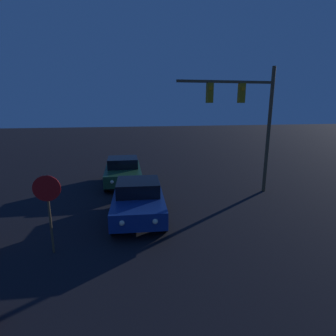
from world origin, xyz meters
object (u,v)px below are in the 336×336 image
(car_far, at_px, (123,171))
(stop_sign, at_px, (48,199))
(traffic_signal_mast, at_px, (248,111))
(car_near, at_px, (138,200))

(car_far, xyz_separation_m, stop_sign, (-2.24, -6.94, 0.96))
(car_far, distance_m, traffic_signal_mast, 7.42)
(car_far, relative_size, traffic_signal_mast, 0.65)
(car_near, bearing_deg, car_far, -79.91)
(stop_sign, bearing_deg, car_far, 72.14)
(car_near, xyz_separation_m, stop_sign, (-2.77, -2.10, 0.96))
(car_near, distance_m, stop_sign, 3.60)
(car_far, bearing_deg, traffic_signal_mast, 157.77)
(traffic_signal_mast, relative_size, stop_sign, 2.54)
(traffic_signal_mast, bearing_deg, car_far, 156.78)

